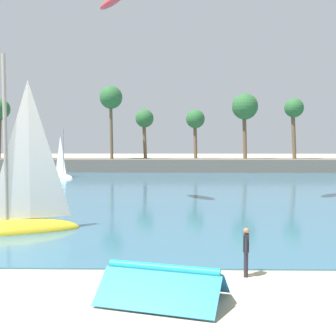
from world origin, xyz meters
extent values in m
cube|color=#386B84|center=(0.00, 52.92, 0.03)|extent=(220.00, 88.46, 0.06)
cube|color=slate|center=(0.00, 57.15, 0.90)|extent=(87.58, 6.00, 1.80)
cylinder|color=brown|center=(12.98, 57.77, 5.47)|extent=(0.72, 0.97, 7.37)
sphere|color=#2D6633|center=(12.98, 57.77, 9.14)|extent=(3.68, 3.68, 3.68)
cylinder|color=brown|center=(-17.31, 55.90, 4.53)|extent=(0.73, 0.62, 5.48)
sphere|color=#2D6633|center=(-17.31, 55.90, 7.25)|extent=(2.18, 2.18, 2.18)
cylinder|color=brown|center=(-22.08, 58.29, 5.32)|extent=(0.73, 0.60, 7.06)
cylinder|color=brown|center=(19.77, 57.37, 5.36)|extent=(0.84, 0.87, 7.15)
sphere|color=#2D6633|center=(19.77, 57.37, 8.92)|extent=(2.68, 2.68, 2.68)
cylinder|color=brown|center=(6.05, 58.44, 4.61)|extent=(0.63, 0.82, 5.66)
sphere|color=#2D6633|center=(6.05, 58.44, 7.43)|extent=(2.68, 2.68, 2.68)
cylinder|color=brown|center=(-5.65, 55.89, 6.04)|extent=(0.52, 0.49, 8.49)
sphere|color=#2D6633|center=(-5.65, 55.89, 10.28)|extent=(3.14, 3.14, 3.14)
cylinder|color=brown|center=(-1.22, 58.33, 4.65)|extent=(0.75, 0.79, 5.74)
sphere|color=#2D6633|center=(-1.22, 58.33, 7.50)|extent=(2.60, 2.60, 2.60)
cube|color=#237FD1|center=(2.77, 5.00, 0.49)|extent=(3.64, 2.01, 0.86)
cube|color=#237FD1|center=(3.12, 6.17, 0.49)|extent=(3.64, 2.01, 0.86)
cylinder|color=#1EADB2|center=(2.94, 5.58, 0.97)|extent=(3.24, 1.18, 0.24)
cylinder|color=#23232D|center=(5.67, 7.93, 0.43)|extent=(0.15, 0.15, 0.86)
cylinder|color=#23232D|center=(5.70, 8.15, 0.43)|extent=(0.15, 0.15, 0.86)
cube|color=#23232D|center=(5.69, 8.04, 1.15)|extent=(0.25, 0.37, 0.58)
sphere|color=#9E7051|center=(5.69, 8.04, 1.56)|extent=(0.21, 0.21, 0.21)
cylinder|color=#23232D|center=(5.65, 7.81, 1.11)|extent=(0.09, 0.09, 0.50)
cylinder|color=#23232D|center=(5.72, 8.27, 1.11)|extent=(0.09, 0.09, 0.50)
ellipsoid|color=yellow|center=(-4.73, 15.00, 0.06)|extent=(6.72, 4.11, 1.29)
cylinder|color=gray|center=(-5.03, 14.89, 4.74)|extent=(0.19, 0.19, 8.06)
pyramid|color=white|center=(-4.01, 15.28, 4.13)|extent=(2.78, 1.22, 6.85)
ellipsoid|color=white|center=(-10.05, 46.24, 0.06)|extent=(3.74, 3.97, 0.84)
cylinder|color=gray|center=(-9.91, 46.09, 3.11)|extent=(0.13, 0.13, 5.25)
pyramid|color=white|center=(-10.38, 46.62, 2.71)|extent=(1.36, 1.49, 4.46)
ellipsoid|color=red|center=(-1.12, 24.59, 14.00)|extent=(2.85, 3.69, 0.97)
camera|label=1|loc=(3.30, -7.36, 4.70)|focal=49.08mm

